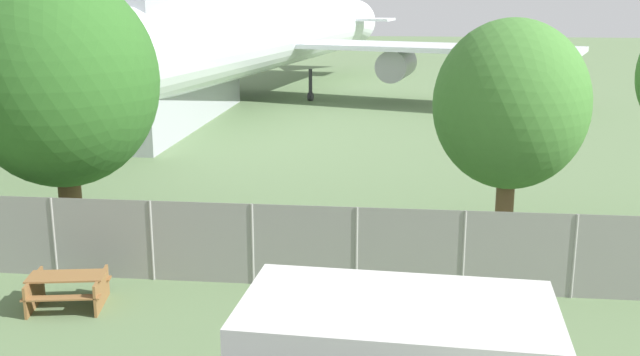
{
  "coord_description": "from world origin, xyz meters",
  "views": [
    {
      "loc": [
        3.6,
        -6.03,
        7.01
      ],
      "look_at": [
        1.32,
        14.02,
        2.0
      ],
      "focal_mm": 42.0,
      "sensor_mm": 36.0,
      "label": 1
    }
  ],
  "objects_px": {
    "picnic_bench_open_grass": "(68,287)",
    "airplane": "(264,36)",
    "tree_left_of_cabin": "(61,81)",
    "tree_far_right": "(511,105)"
  },
  "relations": [
    {
      "from": "airplane",
      "to": "picnic_bench_open_grass",
      "type": "height_order",
      "value": "airplane"
    },
    {
      "from": "tree_left_of_cabin",
      "to": "tree_far_right",
      "type": "distance_m",
      "value": 12.33
    },
    {
      "from": "picnic_bench_open_grass",
      "to": "tree_left_of_cabin",
      "type": "height_order",
      "value": "tree_left_of_cabin"
    },
    {
      "from": "tree_left_of_cabin",
      "to": "picnic_bench_open_grass",
      "type": "bearing_deg",
      "value": -67.07
    },
    {
      "from": "airplane",
      "to": "tree_far_right",
      "type": "xyz_separation_m",
      "value": [
        12.01,
        -27.69,
        -0.24
      ]
    },
    {
      "from": "airplane",
      "to": "tree_left_of_cabin",
      "type": "bearing_deg",
      "value": 9.32
    },
    {
      "from": "airplane",
      "to": "tree_left_of_cabin",
      "type": "xyz_separation_m",
      "value": [
        -0.27,
        -28.69,
        0.36
      ]
    },
    {
      "from": "picnic_bench_open_grass",
      "to": "tree_far_right",
      "type": "height_order",
      "value": "tree_far_right"
    },
    {
      "from": "picnic_bench_open_grass",
      "to": "airplane",
      "type": "bearing_deg",
      "value": 92.75
    },
    {
      "from": "picnic_bench_open_grass",
      "to": "tree_far_right",
      "type": "distance_m",
      "value": 12.26
    }
  ]
}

